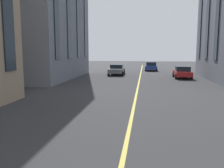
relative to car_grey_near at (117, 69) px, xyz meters
name	(u,v)px	position (x,y,z in m)	size (l,w,h in m)	color
lane_centre_line	(135,103)	(-17.14, -3.15, -0.70)	(80.00, 0.16, 0.01)	#D8C64C
car_grey_near	(117,69)	(0.00, 0.00, 0.00)	(4.40, 1.95, 1.37)	slate
car_blue_oncoming	(151,66)	(7.28, -4.69, 0.00)	(3.90, 1.89, 1.40)	navy
car_red_mid	(182,72)	(-3.03, -8.05, 0.00)	(3.90, 1.89, 1.40)	#B21E1E
building_left_near	(36,5)	(-4.85, 8.67, 7.61)	(14.28, 8.77, 16.63)	slate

